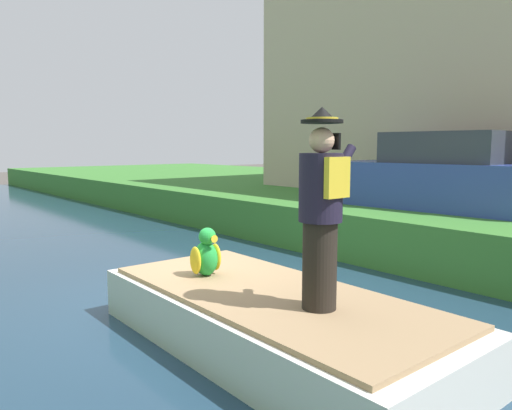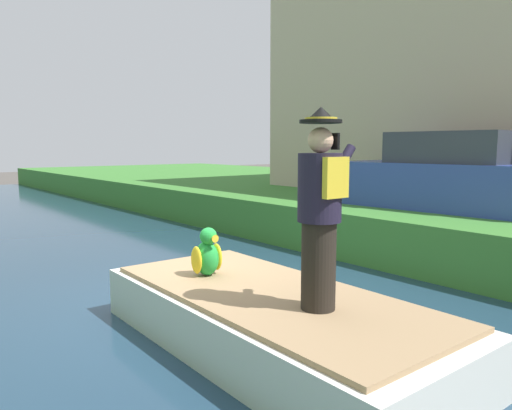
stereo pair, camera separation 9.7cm
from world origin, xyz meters
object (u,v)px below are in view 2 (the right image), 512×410
Objects in this scene: boat at (270,320)px; parrot_plush at (207,255)px; person_pirate at (320,210)px; parked_car_blue at (444,177)px.

boat is 1.11m from parrot_plush.
person_pirate is at bearing -84.61° from parrot_plush.
parked_car_blue is at bearing 13.86° from boat.
person_pirate is 3.25× the size of parrot_plush.
boat is 1.41m from person_pirate.
person_pirate reaches higher than parrot_plush.
person_pirate is (-0.00, -0.69, 1.23)m from boat.
parked_car_blue is (5.71, 1.41, 1.21)m from boat.
person_pirate reaches higher than boat.
person_pirate is 1.79m from parrot_plush.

